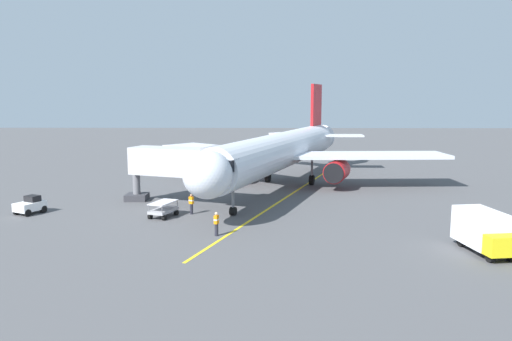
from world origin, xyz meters
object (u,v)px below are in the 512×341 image
jet_bridge (189,164)px  ground_crew_marshaller (216,224)px  baggage_cart_portside (163,209)px  ground_crew_wing_walker (191,204)px  box_truck_near_nose (484,231)px  airplane (283,151)px  tug_starboard_side (30,205)px

jet_bridge → ground_crew_marshaller: jet_bridge is taller
ground_crew_marshaller → baggage_cart_portside: 7.34m
ground_crew_wing_walker → ground_crew_marshaller: bearing=112.5°
ground_crew_wing_walker → box_truck_near_nose: size_ratio=0.35×
baggage_cart_portside → airplane: bearing=-126.6°
ground_crew_marshaller → box_truck_near_nose: size_ratio=0.35×
box_truck_near_nose → ground_crew_wing_walker: bearing=-27.0°
tug_starboard_side → baggage_cart_portside: bearing=174.7°
ground_crew_wing_walker → baggage_cart_portside: (2.14, 1.08, -0.23)m
airplane → baggage_cart_portside: bearing=53.4°
box_truck_near_nose → tug_starboard_side: bearing=-16.8°
ground_crew_wing_walker → tug_starboard_side: bearing=0.1°
jet_bridge → tug_starboard_side: bearing=16.6°
jet_bridge → airplane: bearing=-134.8°
ground_crew_wing_walker → baggage_cart_portside: 2.41m
jet_bridge → box_truck_near_nose: 24.95m
ground_crew_marshaller → ground_crew_wing_walker: (2.72, -6.58, 0.00)m
jet_bridge → ground_crew_wing_walker: bearing=100.8°
jet_bridge → ground_crew_wing_walker: size_ratio=6.63×
jet_bridge → ground_crew_wing_walker: jet_bridge is taller
tug_starboard_side → airplane: bearing=-149.6°
baggage_cart_portside → tug_starboard_side: 11.48m
jet_bridge → tug_starboard_side: 13.75m
baggage_cart_portside → tug_starboard_side: tug_starboard_side is taller
airplane → box_truck_near_nose: airplane is taller
airplane → ground_crew_marshaller: airplane is taller
jet_bridge → ground_crew_wing_walker: 4.83m
airplane → baggage_cart_portside: airplane is taller
jet_bridge → baggage_cart_portside: size_ratio=3.88×
baggage_cart_portside → ground_crew_marshaller: bearing=131.5°
ground_crew_wing_walker → tug_starboard_side: 13.58m
airplane → ground_crew_wing_walker: 15.35m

